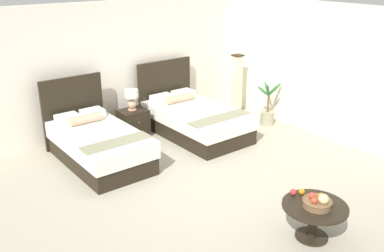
# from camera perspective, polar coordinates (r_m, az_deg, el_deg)

# --- Properties ---
(ground_plane) EXTENTS (9.59, 9.50, 0.02)m
(ground_plane) POSITION_cam_1_polar(r_m,az_deg,el_deg) (6.70, 2.42, -7.56)
(ground_plane) COLOR #A49D88
(wall_back) EXTENTS (9.59, 0.12, 2.53)m
(wall_back) POSITION_cam_1_polar(r_m,az_deg,el_deg) (8.58, -10.24, 7.69)
(wall_back) COLOR silver
(wall_back) RESTS_ON ground
(wall_side_right) EXTENTS (0.12, 5.10, 2.53)m
(wall_side_right) POSITION_cam_1_polar(r_m,az_deg,el_deg) (8.59, 16.48, 7.19)
(wall_side_right) COLOR #EEE8CD
(wall_side_right) RESTS_ON ground
(bed_near_window) EXTENTS (1.16, 2.04, 1.30)m
(bed_near_window) POSITION_cam_1_polar(r_m,az_deg,el_deg) (7.41, -12.47, -2.28)
(bed_near_window) COLOR black
(bed_near_window) RESTS_ON ground
(bed_near_corner) EXTENTS (1.29, 2.19, 1.31)m
(bed_near_corner) POSITION_cam_1_polar(r_m,az_deg,el_deg) (8.40, 0.22, 0.96)
(bed_near_corner) COLOR black
(bed_near_corner) RESTS_ON ground
(nightstand) EXTENTS (0.52, 0.44, 0.54)m
(nightstand) POSITION_cam_1_polar(r_m,az_deg,el_deg) (8.36, -7.82, 0.35)
(nightstand) COLOR black
(nightstand) RESTS_ON ground
(table_lamp) EXTENTS (0.26, 0.26, 0.40)m
(table_lamp) POSITION_cam_1_polar(r_m,az_deg,el_deg) (8.20, -8.07, 3.79)
(table_lamp) COLOR #D5A783
(table_lamp) RESTS_ON nightstand
(coffee_table) EXTENTS (0.79, 0.79, 0.46)m
(coffee_table) POSITION_cam_1_polar(r_m,az_deg,el_deg) (5.49, 15.98, -11.13)
(coffee_table) COLOR black
(coffee_table) RESTS_ON ground
(fruit_bowl) EXTENTS (0.35, 0.35, 0.20)m
(fruit_bowl) POSITION_cam_1_polar(r_m,az_deg,el_deg) (5.37, 16.43, -9.70)
(fruit_bowl) COLOR brown
(fruit_bowl) RESTS_ON coffee_table
(loose_apple) EXTENTS (0.08, 0.08, 0.08)m
(loose_apple) POSITION_cam_1_polar(r_m,az_deg,el_deg) (5.56, 13.36, -8.59)
(loose_apple) COLOR red
(loose_apple) RESTS_ON coffee_table
(loose_orange) EXTENTS (0.08, 0.08, 0.08)m
(loose_orange) POSITION_cam_1_polar(r_m,az_deg,el_deg) (5.60, 14.44, -8.47)
(loose_orange) COLOR orange
(loose_orange) RESTS_ON coffee_table
(floor_lamp_corner) EXTENTS (0.22, 0.22, 1.33)m
(floor_lamp_corner) POSITION_cam_1_polar(r_m,az_deg,el_deg) (9.52, 5.96, 5.50)
(floor_lamp_corner) COLOR black
(floor_lamp_corner) RESTS_ON ground
(potted_palm) EXTENTS (0.57, 0.44, 0.95)m
(potted_palm) POSITION_cam_1_polar(r_m,az_deg,el_deg) (9.06, 10.06, 1.92)
(potted_palm) COLOR gray
(potted_palm) RESTS_ON ground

